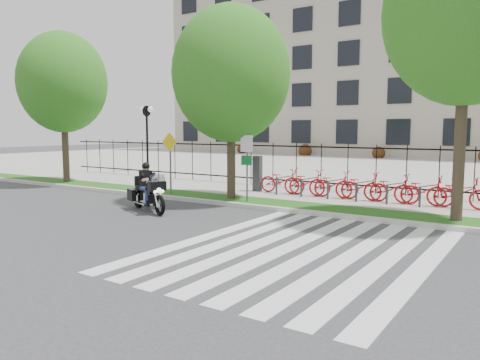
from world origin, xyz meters
The scene contains 16 objects.
ground centered at (0.00, 0.00, 0.00)m, with size 120.00×120.00×0.00m, color #343436.
curb centered at (0.00, 4.10, 0.07)m, with size 60.00×0.20×0.15m, color beige.
grass_verge centered at (0.00, 4.95, 0.07)m, with size 60.00×1.50×0.15m, color #215314.
sidewalk centered at (0.00, 7.45, 0.07)m, with size 60.00×3.50×0.15m, color gray.
plaza centered at (0.00, 25.00, 0.05)m, with size 80.00×34.00×0.10m, color gray.
crosswalk_stripes centered at (4.83, 0.00, 0.01)m, with size 5.70×8.00×0.01m, color silver, non-canonical shape.
iron_fence centered at (0.00, 9.20, 1.15)m, with size 30.00×0.06×2.00m, color black, non-canonical shape.
office_building centered at (0.00, 44.92, 9.97)m, with size 60.00×21.90×20.15m.
lamp_post_left centered at (-12.00, 12.00, 3.21)m, with size 1.06×0.70×4.25m.
street_tree_0 centered at (-10.61, 4.95, 5.03)m, with size 4.26×4.26×7.34m.
street_tree_1 centered at (-0.60, 4.95, 4.80)m, with size 4.41×4.41×7.19m.
street_tree_2 centered at (7.30, 4.95, 5.99)m, with size 4.52×4.52×8.45m.
bike_share_station centered at (3.63, 7.20, 0.68)m, with size 8.98×0.89×1.50m.
sign_pole_regulatory centered at (0.34, 4.58, 1.74)m, with size 0.50×0.09×2.50m.
sign_pole_warning centered at (-3.36, 4.58, 1.74)m, with size 0.78×0.09×2.49m.
motorcycle_rider centered at (-1.78, 1.71, 0.66)m, with size 2.43×1.35×1.99m.
Camera 1 is at (9.46, -9.56, 2.77)m, focal length 35.00 mm.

